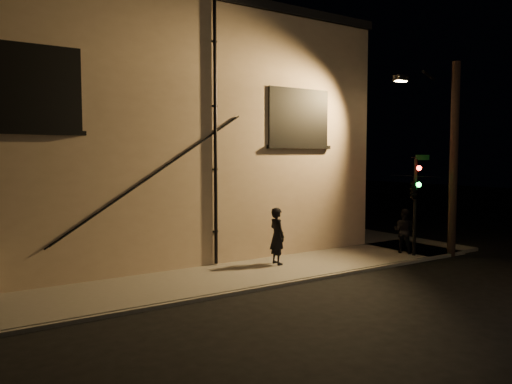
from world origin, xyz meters
TOP-DOWN VIEW (x-y plane):
  - ground at (0.00, 0.00)m, footprint 90.00×90.00m
  - sidewalk at (1.22, 4.39)m, footprint 21.00×16.00m
  - building at (-3.00, 8.99)m, footprint 16.20×12.23m
  - pedestrian_a at (-0.10, 1.91)m, footprint 0.49×0.71m
  - pedestrian_b at (4.84, 0.92)m, footprint 0.81×0.93m
  - traffic_signal at (4.58, 0.31)m, footprint 1.18×2.06m
  - streetlamp_pole at (6.16, 0.03)m, footprint 2.02×1.38m

SIDE VIEW (x-z plane):
  - ground at x=0.00m, z-range 0.00..0.00m
  - sidewalk at x=1.22m, z-range 0.00..0.12m
  - pedestrian_b at x=4.84m, z-range 0.12..1.73m
  - pedestrian_a at x=-0.10m, z-range 0.12..1.97m
  - traffic_signal at x=4.58m, z-range 0.74..4.28m
  - streetlamp_pole at x=6.16m, z-range 0.23..7.18m
  - building at x=-3.00m, z-range 0.00..8.80m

